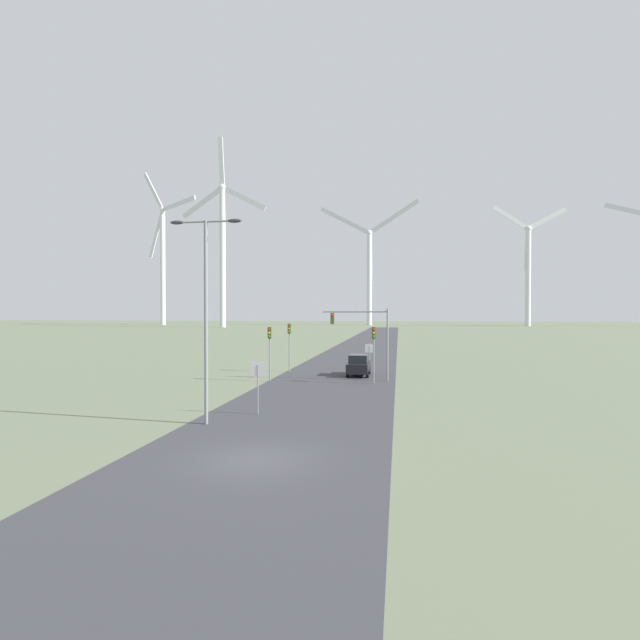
% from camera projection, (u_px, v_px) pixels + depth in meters
% --- Properties ---
extents(ground_plane, '(600.00, 600.00, 0.00)m').
position_uv_depth(ground_plane, '(255.00, 459.00, 18.43)').
color(ground_plane, '#667056').
extents(road_surface, '(10.00, 240.00, 0.01)m').
position_uv_depth(road_surface, '(359.00, 354.00, 65.83)').
color(road_surface, '#38383D').
rests_on(road_surface, ground).
extents(streetlamp, '(3.62, 0.32, 9.94)m').
position_uv_depth(streetlamp, '(206.00, 295.00, 24.17)').
color(streetlamp, gray).
rests_on(streetlamp, ground).
extents(stop_sign_near, '(0.81, 0.07, 2.83)m').
position_uv_depth(stop_sign_near, '(258.00, 377.00, 26.54)').
color(stop_sign_near, gray).
rests_on(stop_sign_near, ground).
extents(stop_sign_far, '(0.81, 0.07, 2.46)m').
position_uv_depth(stop_sign_far, '(369.00, 352.00, 47.21)').
color(stop_sign_far, gray).
rests_on(stop_sign_far, ground).
extents(traffic_light_post_near_left, '(0.28, 0.34, 4.29)m').
position_uv_depth(traffic_light_post_near_left, '(270.00, 342.00, 39.27)').
color(traffic_light_post_near_left, gray).
rests_on(traffic_light_post_near_left, ground).
extents(traffic_light_post_near_right, '(0.28, 0.34, 4.35)m').
position_uv_depth(traffic_light_post_near_right, '(374.00, 342.00, 37.89)').
color(traffic_light_post_near_right, gray).
rests_on(traffic_light_post_near_right, ground).
extents(traffic_light_post_mid_left, '(0.28, 0.34, 4.42)m').
position_uv_depth(traffic_light_post_mid_left, '(289.00, 337.00, 45.45)').
color(traffic_light_post_mid_left, gray).
rests_on(traffic_light_post_mid_left, ground).
extents(traffic_light_mast_overhead, '(5.25, 0.35, 5.76)m').
position_uv_depth(traffic_light_mast_overhead, '(364.00, 328.00, 39.69)').
color(traffic_light_mast_overhead, gray).
rests_on(traffic_light_mast_overhead, ground).
extents(car_approaching, '(1.88, 4.12, 1.83)m').
position_uv_depth(car_approaching, '(359.00, 365.00, 42.90)').
color(car_approaching, black).
rests_on(car_approaching, ground).
extents(wind_turbine_far_left, '(32.59, 17.66, 70.34)m').
position_uv_depth(wind_turbine_far_left, '(163.00, 254.00, 223.48)').
color(wind_turbine_far_left, silver).
rests_on(wind_turbine_far_left, ground).
extents(wind_turbine_left, '(33.21, 2.60, 70.51)m').
position_uv_depth(wind_turbine_left, '(223.00, 243.00, 184.71)').
color(wind_turbine_left, silver).
rests_on(wind_turbine_left, ground).
extents(wind_turbine_center, '(42.86, 4.91, 53.30)m').
position_uv_depth(wind_turbine_center, '(369.00, 266.00, 214.84)').
color(wind_turbine_center, silver).
rests_on(wind_turbine_center, ground).
extents(wind_turbine_right, '(29.66, 3.77, 49.27)m').
position_uv_depth(wind_turbine_right, '(528.00, 266.00, 202.65)').
color(wind_turbine_right, silver).
rests_on(wind_turbine_right, ground).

